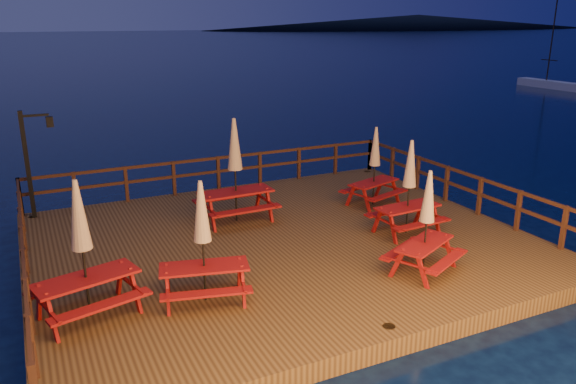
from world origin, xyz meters
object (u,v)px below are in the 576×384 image
object	(u,v)px
picnic_table_1	(375,165)
sailboat	(550,84)
picnic_table_0	(82,248)
picnic_table_2	(409,186)
lamp_post	(32,154)

from	to	relation	value
picnic_table_1	sailboat	bearing A→B (deg)	15.59
picnic_table_0	picnic_table_1	bearing A→B (deg)	5.99
picnic_table_1	picnic_table_2	bearing A→B (deg)	-120.47
sailboat	picnic_table_1	world-z (taller)	sailboat
lamp_post	picnic_table_1	size ratio (longest dim) A/B	1.28
lamp_post	picnic_table_1	world-z (taller)	lamp_post
lamp_post	picnic_table_1	xyz separation A→B (m)	(9.08, -3.15, -0.58)
picnic_table_0	picnic_table_2	distance (m)	8.03
sailboat	lamp_post	bearing A→B (deg)	-156.58
lamp_post	picnic_table_2	world-z (taller)	lamp_post
sailboat	picnic_table_2	bearing A→B (deg)	-144.32
lamp_post	picnic_table_0	distance (m)	6.44
picnic_table_0	picnic_table_2	world-z (taller)	picnic_table_0
picnic_table_0	picnic_table_1	world-z (taller)	picnic_table_0
lamp_post	picnic_table_0	xyz separation A→B (m)	(0.54, -6.40, -0.41)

